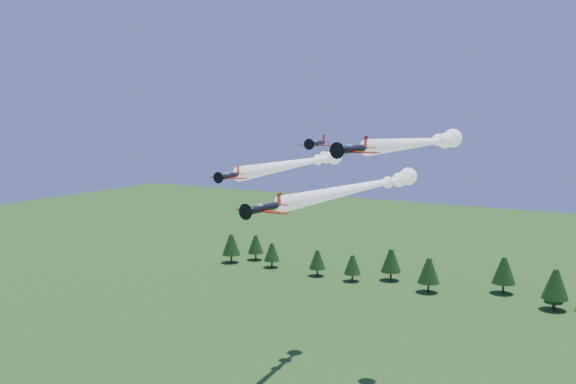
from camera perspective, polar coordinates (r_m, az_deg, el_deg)
The scene contains 5 objects.
plane_lead at distance 119.01m, azimuth 6.77°, elevation 0.48°, with size 8.79×58.37×3.70m.
plane_left at distance 133.56m, azimuth 1.33°, elevation 2.65°, with size 10.47×55.67×3.70m.
plane_right at distance 117.61m, azimuth 11.93°, elevation 4.35°, with size 9.36×47.46×3.70m.
plane_slot at distance 107.77m, azimuth 2.57°, elevation 4.34°, with size 6.65×7.21×2.33m.
treeline at distance 208.90m, azimuth 15.24°, elevation -6.92°, with size 174.13×17.99×11.82m.
Camera 1 is at (50.02, -86.40, 56.34)m, focal length 40.00 mm.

